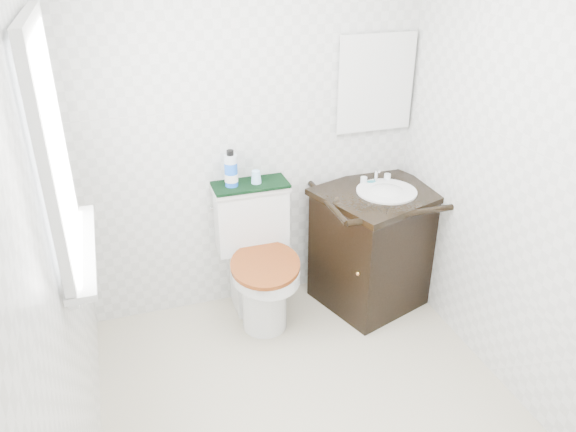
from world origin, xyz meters
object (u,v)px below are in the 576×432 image
mouthwash_bottle (231,170)px  trash_bin (257,293)px  vanity (376,243)px  toilet (258,264)px  cup (256,177)px

mouthwash_bottle → trash_bin: bearing=-36.7°
vanity → mouthwash_bottle: 1.12m
toilet → trash_bin: (0.00, 0.04, -0.25)m
vanity → trash_bin: (-0.82, 0.10, -0.30)m
toilet → mouthwash_bottle: bearing=132.6°
toilet → cup: cup is taller
trash_bin → mouthwash_bottle: 0.89m
toilet → mouthwash_bottle: (-0.12, 0.13, 0.63)m
mouthwash_bottle → cup: bearing=-2.3°
cup → vanity: bearing=-13.2°
trash_bin → cup: (0.04, 0.08, 0.81)m
toilet → trash_bin: 0.26m
toilet → vanity: vanity is taller
trash_bin → cup: bearing=65.2°
cup → trash_bin: bearing=-114.8°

